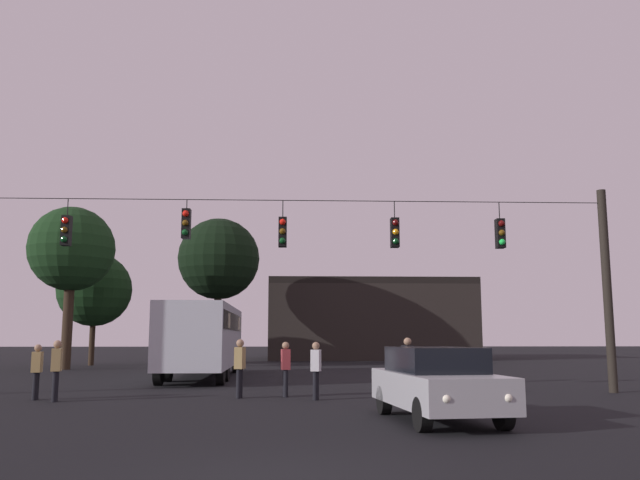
% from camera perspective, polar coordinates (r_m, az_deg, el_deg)
% --- Properties ---
extents(ground_plane, '(168.00, 168.00, 0.00)m').
position_cam_1_polar(ground_plane, '(32.96, -2.61, -11.40)').
color(ground_plane, black).
rests_on(ground_plane, ground).
extents(overhead_signal_span, '(20.69, 0.44, 6.50)m').
position_cam_1_polar(overhead_signal_span, '(20.76, -2.75, -2.45)').
color(overhead_signal_span, black).
rests_on(overhead_signal_span, ground).
extents(city_bus, '(2.73, 11.04, 3.00)m').
position_cam_1_polar(city_bus, '(28.75, -10.02, -8.01)').
color(city_bus, '#B7BCC6').
rests_on(city_bus, ground).
extents(car_near_right, '(2.28, 4.48, 1.52)m').
position_cam_1_polar(car_near_right, '(14.27, 10.12, -12.06)').
color(car_near_right, '#99999E').
rests_on(car_near_right, ground).
extents(pedestrian_crossing_left, '(0.29, 0.39, 1.53)m').
position_cam_1_polar(pedestrian_crossing_left, '(20.30, -23.36, -10.22)').
color(pedestrian_crossing_left, black).
rests_on(pedestrian_crossing_left, ground).
extents(pedestrian_crossing_center, '(0.31, 0.40, 1.67)m').
position_cam_1_polar(pedestrian_crossing_center, '(19.35, -6.98, -10.69)').
color(pedestrian_crossing_center, black).
rests_on(pedestrian_crossing_center, ground).
extents(pedestrian_crossing_right, '(0.30, 0.40, 1.64)m').
position_cam_1_polar(pedestrian_crossing_right, '(19.53, -21.90, -10.18)').
color(pedestrian_crossing_right, black).
rests_on(pedestrian_crossing_right, ground).
extents(pedestrian_near_bus, '(0.29, 0.39, 1.59)m').
position_cam_1_polar(pedestrian_near_bus, '(19.60, -3.01, -10.85)').
color(pedestrian_near_bus, black).
rests_on(pedestrian_near_bus, ground).
extents(pedestrian_trailing, '(0.32, 0.41, 1.59)m').
position_cam_1_polar(pedestrian_trailing, '(18.67, -0.36, -10.98)').
color(pedestrian_trailing, black).
rests_on(pedestrian_trailing, ground).
extents(pedestrian_far_side, '(0.34, 0.42, 1.71)m').
position_cam_1_polar(pedestrian_far_side, '(19.84, 7.64, -10.54)').
color(pedestrian_far_side, black).
rests_on(pedestrian_far_side, ground).
extents(corner_building, '(15.54, 11.03, 6.09)m').
position_cam_1_polar(corner_building, '(53.45, 4.12, -6.96)').
color(corner_building, black).
rests_on(corner_building, ground).
extents(tree_left_silhouette, '(4.52, 4.52, 6.88)m').
position_cam_1_polar(tree_left_silhouette, '(43.06, -18.98, -4.10)').
color(tree_left_silhouette, '#2D2116').
rests_on(tree_left_silhouette, ground).
extents(tree_behind_building, '(5.30, 5.30, 9.43)m').
position_cam_1_polar(tree_behind_building, '(43.48, -8.77, -1.67)').
color(tree_behind_building, '#2D2116').
rests_on(tree_behind_building, ground).
extents(tree_right_far, '(4.63, 4.63, 8.82)m').
position_cam_1_polar(tree_right_far, '(38.44, -20.75, -0.80)').
color(tree_right_far, '#2D2116').
rests_on(tree_right_far, ground).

